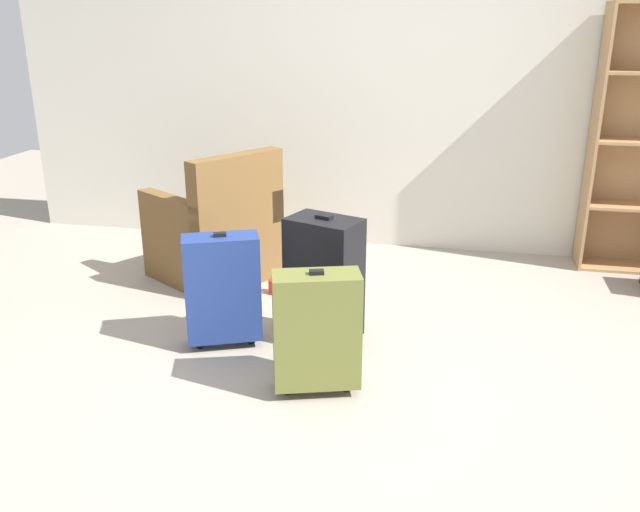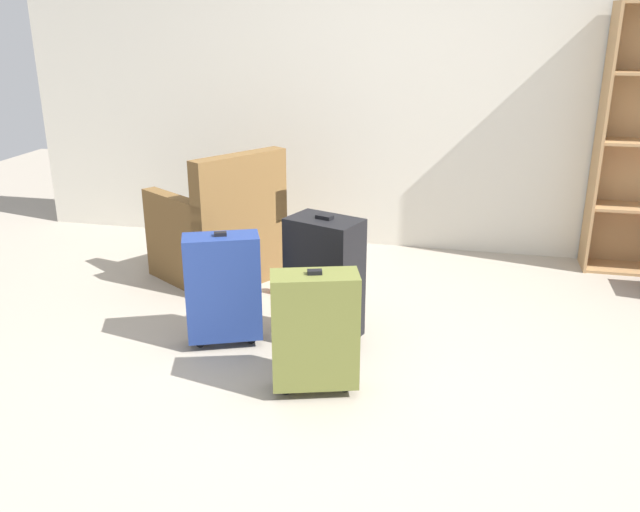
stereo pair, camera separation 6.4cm
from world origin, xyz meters
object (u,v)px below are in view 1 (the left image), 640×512
object	(u,v)px
mug	(275,287)
suitcase_olive	(317,330)
suitcase_black	(324,278)
suitcase_navy_blue	(223,288)
armchair	(216,234)

from	to	relation	value
mug	suitcase_olive	distance (m)	1.29
suitcase_black	suitcase_navy_blue	world-z (taller)	suitcase_black
suitcase_olive	suitcase_navy_blue	distance (m)	0.71
suitcase_black	armchair	bearing A→B (deg)	137.88
suitcase_black	mug	bearing A→B (deg)	126.26
suitcase_olive	suitcase_navy_blue	xyz separation A→B (m)	(-0.60, 0.38, 0.01)
armchair	suitcase_olive	size ratio (longest dim) A/B	1.53
armchair	mug	world-z (taller)	armchair
armchair	mug	size ratio (longest dim) A/B	8.07
armchair	suitcase_black	bearing A→B (deg)	-42.12
suitcase_olive	suitcase_navy_blue	world-z (taller)	suitcase_navy_blue
armchair	suitcase_black	xyz separation A→B (m)	(0.92, -0.83, 0.07)
suitcase_black	suitcase_navy_blue	distance (m)	0.55
mug	suitcase_olive	size ratio (longest dim) A/B	0.19
suitcase_olive	suitcase_black	bearing A→B (deg)	97.40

